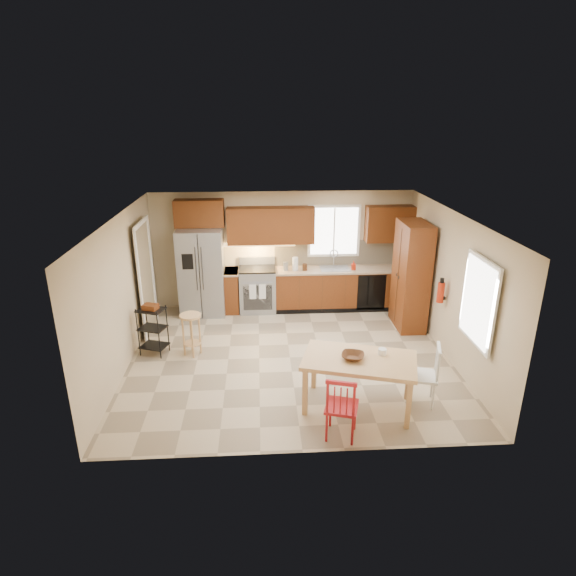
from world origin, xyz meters
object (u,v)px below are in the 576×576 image
at_px(refrigerator, 202,272).
at_px(range_stove, 258,290).
at_px(utility_cart, 153,330).
at_px(chair_white, 422,374).
at_px(table_jar, 382,353).
at_px(soap_bottle, 354,265).
at_px(pantry, 411,276).
at_px(chair_red, 342,405).
at_px(table_bowl, 353,359).
at_px(fire_extinguisher, 441,292).
at_px(dining_table, 358,383).
at_px(bar_stool, 192,335).

bearing_deg(refrigerator, range_stove, 2.99).
bearing_deg(utility_cart, range_stove, 64.71).
bearing_deg(chair_white, table_jar, 101.94).
relative_size(soap_bottle, pantry, 0.09).
distance_m(chair_red, chair_white, 1.48).
bearing_deg(chair_red, chair_white, 44.80).
bearing_deg(range_stove, chair_red, -76.05).
bearing_deg(soap_bottle, table_bowl, -100.84).
xyz_separation_m(refrigerator, soap_bottle, (3.18, -0.02, 0.09)).
bearing_deg(chair_red, fire_extinguisher, 64.50).
height_order(chair_red, table_bowl, chair_red).
xyz_separation_m(dining_table, table_jar, (0.34, 0.10, 0.42)).
relative_size(refrigerator, chair_red, 1.97).
xyz_separation_m(range_stove, pantry, (2.98, -0.99, 0.59)).
relative_size(refrigerator, dining_table, 1.16).
bearing_deg(range_stove, dining_table, -68.89).
bearing_deg(utility_cart, bar_stool, 12.27).
xyz_separation_m(soap_bottle, bar_stool, (-3.19, -1.87, -0.61)).
distance_m(soap_bottle, utility_cart, 4.30).
bearing_deg(utility_cart, chair_red, -21.28).
bearing_deg(utility_cart, table_bowl, -10.95).
distance_m(range_stove, dining_table, 3.98).
height_order(fire_extinguisher, dining_table, fire_extinguisher).
distance_m(refrigerator, table_jar, 4.61).
relative_size(dining_table, bar_stool, 2.07).
xyz_separation_m(range_stove, chair_white, (2.38, -3.66, 0.00)).
relative_size(range_stove, soap_bottle, 4.82).
distance_m(pantry, table_bowl, 3.20).
distance_m(bar_stool, utility_cart, 0.69).
relative_size(soap_bottle, utility_cart, 0.22).
xyz_separation_m(chair_white, table_bowl, (-1.05, -0.05, 0.31)).
bearing_deg(range_stove, bar_stool, -120.65).
relative_size(range_stove, table_jar, 6.80).
bearing_deg(table_jar, refrigerator, 129.47).
height_order(bar_stool, utility_cart, utility_cart).
bearing_deg(table_jar, chair_red, -132.85).
distance_m(dining_table, chair_white, 0.95).
bearing_deg(refrigerator, table_bowl, -55.77).
distance_m(range_stove, fire_extinguisher, 3.83).
distance_m(table_jar, utility_cart, 4.03).
relative_size(fire_extinguisher, chair_red, 0.39).
height_order(refrigerator, chair_red, refrigerator).
xyz_separation_m(refrigerator, chair_white, (3.53, -3.60, -0.45)).
xyz_separation_m(chair_white, table_jar, (-0.61, 0.05, 0.34)).
relative_size(pantry, fire_extinguisher, 5.83).
bearing_deg(bar_stool, range_stove, 51.25).
distance_m(range_stove, pantry, 3.19).
height_order(refrigerator, table_jar, refrigerator).
distance_m(fire_extinguisher, utility_cart, 5.06).
bearing_deg(bar_stool, fire_extinguisher, -9.16).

